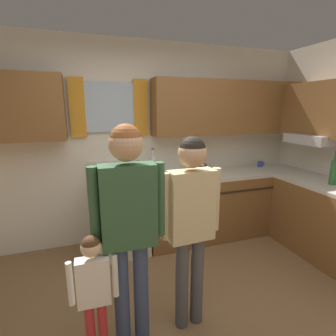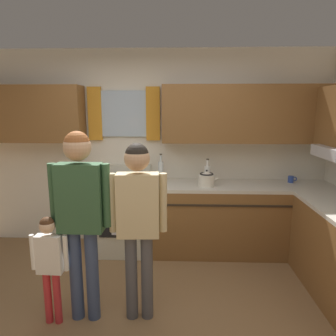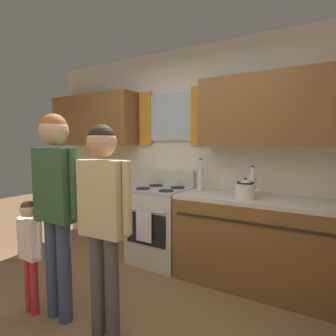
% 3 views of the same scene
% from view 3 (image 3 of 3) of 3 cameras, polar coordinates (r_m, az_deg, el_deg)
% --- Properties ---
extents(back_wall_unit, '(4.60, 0.42, 2.60)m').
position_cam_3_polar(back_wall_unit, '(3.36, 6.66, 5.99)').
color(back_wall_unit, silver).
rests_on(back_wall_unit, ground).
extents(kitchen_counter_run, '(2.31, 2.08, 0.90)m').
position_cam_3_polar(kitchen_counter_run, '(2.58, 31.23, -18.16)').
color(kitchen_counter_run, brown).
rests_on(kitchen_counter_run, ground).
extents(stove_oven, '(0.64, 0.67, 1.10)m').
position_cam_3_polar(stove_oven, '(3.44, -1.48, -11.33)').
color(stove_oven, beige).
rests_on(stove_oven, ground).
extents(bottle_tall_clear, '(0.07, 0.07, 0.37)m').
position_cam_3_polar(bottle_tall_clear, '(3.21, 6.70, -2.08)').
color(bottle_tall_clear, silver).
rests_on(bottle_tall_clear, kitchen_counter_run).
extents(bottle_milk_white, '(0.08, 0.08, 0.31)m').
position_cam_3_polar(bottle_milk_white, '(2.98, 16.96, -3.23)').
color(bottle_milk_white, white).
rests_on(bottle_milk_white, kitchen_counter_run).
extents(stovetop_kettle, '(0.27, 0.20, 0.21)m').
position_cam_3_polar(stovetop_kettle, '(2.82, 15.64, -4.16)').
color(stovetop_kettle, silver).
rests_on(stovetop_kettle, kitchen_counter_run).
extents(adult_holding_child, '(0.52, 0.23, 1.67)m').
position_cam_3_polar(adult_holding_child, '(2.38, -22.09, -4.63)').
color(adult_holding_child, '#38476B').
rests_on(adult_holding_child, ground).
extents(adult_in_plaid, '(0.49, 0.21, 1.57)m').
position_cam_3_polar(adult_in_plaid, '(2.06, -13.23, -7.66)').
color(adult_in_plaid, '#4C4C51').
rests_on(adult_in_plaid, ground).
extents(small_child, '(0.33, 0.13, 0.97)m').
position_cam_3_polar(small_child, '(2.66, -26.61, -13.67)').
color(small_child, red).
rests_on(small_child, ground).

